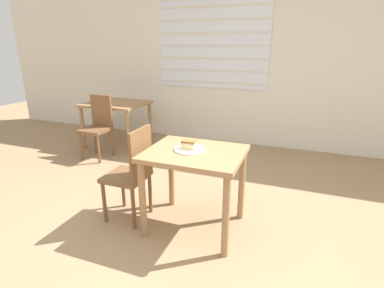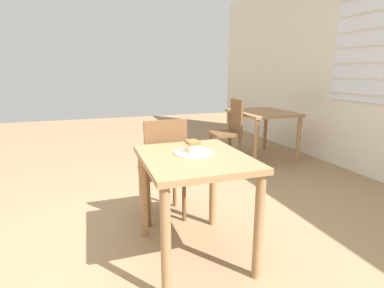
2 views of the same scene
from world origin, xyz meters
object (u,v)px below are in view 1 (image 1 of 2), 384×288
dining_table_near (195,166)px  plate (190,149)px  dining_table_far (116,109)px  chair_far_corner (98,125)px  chair_near_window (132,172)px  cake_slice (189,144)px

dining_table_near → plate: size_ratio=3.09×
dining_table_far → plate: (1.99, -1.79, 0.14)m
dining_table_far → chair_far_corner: bearing=-83.5°
chair_near_window → chair_far_corner: same height
dining_table_near → plate: (-0.05, 0.01, 0.14)m
chair_far_corner → cake_slice: 2.29m
dining_table_far → chair_near_window: chair_near_window is taller
dining_table_far → dining_table_near: bearing=-41.4°
chair_near_window → plate: (0.54, 0.08, 0.26)m
dining_table_far → plate: bearing=-42.0°
dining_table_near → chair_near_window: chair_near_window is taller
chair_far_corner → dining_table_near: bearing=-29.9°
chair_far_corner → cake_slice: chair_far_corner is taller
plate → dining_table_near: bearing=-11.1°
chair_far_corner → plate: bearing=-30.4°
chair_near_window → cake_slice: bearing=98.8°
chair_far_corner → cake_slice: bearing=-30.5°
dining_table_far → cake_slice: (1.98, -1.79, 0.19)m
dining_table_far → cake_slice: bearing=-42.1°
chair_near_window → cake_slice: size_ratio=7.83×
chair_far_corner → chair_near_window: bearing=-41.5°
chair_near_window → chair_far_corner: bearing=-133.4°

